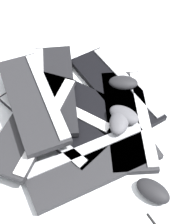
% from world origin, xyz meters
% --- Properties ---
extents(ground_plane, '(3.20, 3.20, 0.00)m').
position_xyz_m(ground_plane, '(0.00, 0.00, 0.00)').
color(ground_plane, silver).
extents(keyboard_0, '(0.31, 0.46, 0.03)m').
position_xyz_m(keyboard_0, '(0.13, -0.08, 0.01)').
color(keyboard_0, black).
rests_on(keyboard_0, ground).
extents(keyboard_1, '(0.17, 0.45, 0.03)m').
position_xyz_m(keyboard_1, '(-0.02, 0.05, 0.01)').
color(keyboard_1, black).
rests_on(keyboard_1, ground).
extents(keyboard_2, '(0.22, 0.46, 0.03)m').
position_xyz_m(keyboard_2, '(-0.14, 0.03, 0.01)').
color(keyboard_2, black).
rests_on(keyboard_2, ground).
extents(keyboard_3, '(0.46, 0.35, 0.03)m').
position_xyz_m(keyboard_3, '(-0.20, -0.19, 0.01)').
color(keyboard_3, '#232326').
rests_on(keyboard_3, ground).
extents(keyboard_4, '(0.44, 0.39, 0.03)m').
position_xyz_m(keyboard_4, '(0.03, -0.19, 0.01)').
color(keyboard_4, '#232326').
rests_on(keyboard_4, ground).
extents(keyboard_5, '(0.46, 0.26, 0.03)m').
position_xyz_m(keyboard_5, '(-0.19, 0.06, 0.04)').
color(keyboard_5, '#232326').
rests_on(keyboard_5, keyboard_2).
extents(keyboard_6, '(0.37, 0.45, 0.03)m').
position_xyz_m(keyboard_6, '(-0.14, 0.11, 0.07)').
color(keyboard_6, '#232326').
rests_on(keyboard_6, keyboard_5).
extents(keyboard_7, '(0.43, 0.40, 0.03)m').
position_xyz_m(keyboard_7, '(-0.03, 0.10, 0.04)').
color(keyboard_7, black).
rests_on(keyboard_7, keyboard_1).
extents(mouse_0, '(0.11, 0.13, 0.04)m').
position_xyz_m(mouse_0, '(0.14, -0.10, 0.05)').
color(mouse_0, black).
rests_on(mouse_0, keyboard_0).
extents(mouse_1, '(0.07, 0.11, 0.04)m').
position_xyz_m(mouse_1, '(-0.17, -0.40, 0.02)').
color(mouse_1, black).
rests_on(mouse_1, ground).
extents(mouse_2, '(0.13, 0.12, 0.04)m').
position_xyz_m(mouse_2, '(-0.36, 0.06, 0.02)').
color(mouse_2, silver).
rests_on(mouse_2, ground).
extents(mouse_3, '(0.07, 0.11, 0.04)m').
position_xyz_m(mouse_3, '(0.01, -0.18, 0.05)').
color(mouse_3, '#4C4C51').
rests_on(mouse_3, keyboard_4).
extents(mouse_4, '(0.13, 0.10, 0.04)m').
position_xyz_m(mouse_4, '(-0.03, -0.19, 0.05)').
color(mouse_4, '#4C4C51').
rests_on(mouse_4, keyboard_4).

